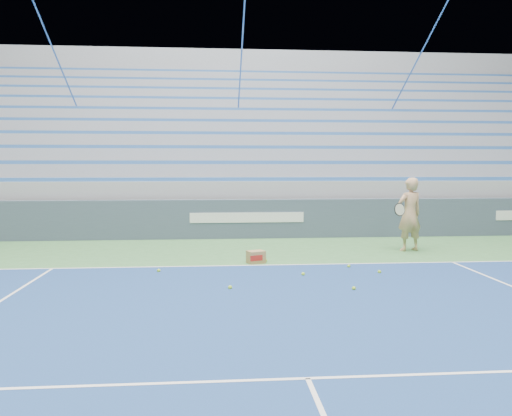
{
  "coord_description": "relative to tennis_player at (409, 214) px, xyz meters",
  "views": [
    {
      "loc": [
        -0.86,
        1.84,
        2.04
      ],
      "look_at": [
        -0.02,
        12.38,
        1.15
      ],
      "focal_mm": 35.0,
      "sensor_mm": 36.0,
      "label": 1
    }
  ],
  "objects": [
    {
      "name": "tennis_ball_6",
      "position": [
        -5.74,
        -2.0,
        -0.85
      ],
      "size": [
        0.07,
        0.07,
        0.07
      ],
      "primitive_type": "sphere",
      "color": "#B0E42E",
      "rests_on": "ground"
    },
    {
      "name": "ball_box",
      "position": [
        -3.8,
        -1.24,
        -0.76
      ],
      "size": [
        0.42,
        0.38,
        0.26
      ],
      "color": "#967648",
      "rests_on": "ground"
    },
    {
      "name": "tennis_ball_5",
      "position": [
        -3.02,
        -2.53,
        -0.85
      ],
      "size": [
        0.07,
        0.07,
        0.07
      ],
      "primitive_type": "sphere",
      "color": "#B0E42E",
      "rests_on": "ground"
    },
    {
      "name": "tennis_ball_4",
      "position": [
        -2.38,
        -3.67,
        -0.85
      ],
      "size": [
        0.07,
        0.07,
        0.07
      ],
      "primitive_type": "sphere",
      "color": "#B0E42E",
      "rests_on": "ground"
    },
    {
      "name": "tennis_ball_1",
      "position": [
        -4.41,
        -3.45,
        -0.85
      ],
      "size": [
        0.07,
        0.07,
        0.07
      ],
      "primitive_type": "sphere",
      "color": "#B0E42E",
      "rests_on": "ground"
    },
    {
      "name": "sponsor_barrier",
      "position": [
        -3.76,
        2.47,
        -0.34
      ],
      "size": [
        30.0,
        0.32,
        1.1
      ],
      "color": "#3C4A5C",
      "rests_on": "ground"
    },
    {
      "name": "bleachers",
      "position": [
        -3.77,
        8.19,
        1.47
      ],
      "size": [
        31.0,
        9.15,
        7.3
      ],
      "color": "#999BA2",
      "rests_on": "ground"
    },
    {
      "name": "tennis_ball_3",
      "position": [
        -3.59,
        -1.13,
        -0.85
      ],
      "size": [
        0.07,
        0.07,
        0.07
      ],
      "primitive_type": "sphere",
      "color": "#B0E42E",
      "rests_on": "ground"
    },
    {
      "name": "tennis_ball_0",
      "position": [
        -1.98,
        -1.87,
        -0.85
      ],
      "size": [
        0.07,
        0.07,
        0.07
      ],
      "primitive_type": "sphere",
      "color": "#B0E42E",
      "rests_on": "ground"
    },
    {
      "name": "tennis_ball_2",
      "position": [
        -1.54,
        -2.45,
        -0.85
      ],
      "size": [
        0.07,
        0.07,
        0.07
      ],
      "primitive_type": "sphere",
      "color": "#B0E42E",
      "rests_on": "ground"
    },
    {
      "name": "tennis_player",
      "position": [
        0.0,
        0.0,
        0.0
      ],
      "size": [
        0.97,
        0.9,
        1.77
      ],
      "color": "tan",
      "rests_on": "ground"
    }
  ]
}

